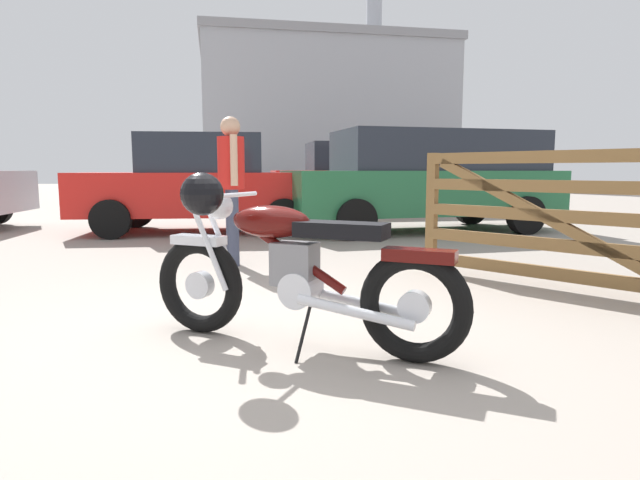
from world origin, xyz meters
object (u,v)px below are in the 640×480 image
(silver_sedan_mid, at_px, (371,175))
(red_hatchback_near, at_px, (204,184))
(timber_gate, at_px, (579,213))
(white_estate_far, at_px, (419,177))
(pale_sedan_back, at_px, (427,178))
(bystander, at_px, (231,175))
(vintage_motorcycle, at_px, (288,267))

(silver_sedan_mid, bearing_deg, red_hatchback_near, 42.59)
(red_hatchback_near, xyz_separation_m, silver_sedan_mid, (3.69, 3.86, 0.10))
(timber_gate, xyz_separation_m, white_estate_far, (2.47, 13.57, 0.13))
(pale_sedan_back, bearing_deg, bystander, 35.01)
(vintage_motorcycle, xyz_separation_m, silver_sedan_mid, (2.47, 10.13, 0.45))
(timber_gate, relative_size, white_estate_far, 0.46)
(bystander, xyz_separation_m, pale_sedan_back, (3.19, 3.11, -0.08))
(vintage_motorcycle, relative_size, silver_sedan_mid, 0.39)
(vintage_motorcycle, xyz_separation_m, bystander, (-0.52, 2.91, 0.53))
(vintage_motorcycle, distance_m, pale_sedan_back, 6.60)
(pale_sedan_back, relative_size, white_estate_far, 1.12)
(red_hatchback_near, distance_m, silver_sedan_mid, 5.34)
(pale_sedan_back, height_order, white_estate_far, pale_sedan_back)
(bystander, bearing_deg, pale_sedan_back, 30.99)
(vintage_motorcycle, distance_m, white_estate_far, 15.58)
(pale_sedan_back, xyz_separation_m, silver_sedan_mid, (-0.20, 4.11, 0.00))
(timber_gate, bearing_deg, vintage_motorcycle, 74.92)
(bystander, bearing_deg, timber_gate, -42.80)
(vintage_motorcycle, height_order, red_hatchback_near, red_hatchback_near)
(timber_gate, height_order, bystander, bystander)
(silver_sedan_mid, bearing_deg, vintage_motorcycle, 72.59)
(timber_gate, distance_m, white_estate_far, 13.79)
(pale_sedan_back, bearing_deg, red_hatchback_near, -12.96)
(pale_sedan_back, bearing_deg, timber_gate, 79.26)
(vintage_motorcycle, relative_size, bystander, 1.13)
(pale_sedan_back, bearing_deg, vintage_motorcycle, 56.79)
(white_estate_far, bearing_deg, vintage_motorcycle, 79.89)
(red_hatchback_near, xyz_separation_m, pale_sedan_back, (3.89, -0.25, 0.10))
(red_hatchback_near, bearing_deg, white_estate_far, -126.94)
(silver_sedan_mid, relative_size, white_estate_far, 1.09)
(vintage_motorcycle, bearing_deg, bystander, -51.04)
(vintage_motorcycle, distance_m, red_hatchback_near, 6.40)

